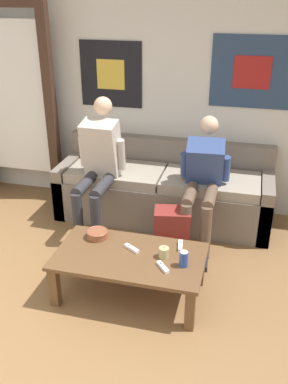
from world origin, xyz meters
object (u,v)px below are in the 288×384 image
at_px(backpack, 172,234).
at_px(game_controller_near_left, 132,248).
at_px(pillar_candle, 164,253).
at_px(person_seated_teen, 203,178).
at_px(game_controller_far_center, 180,246).
at_px(game_controller_near_right, 163,267).
at_px(ceramic_bowl, 97,234).
at_px(couch, 164,192).
at_px(person_seated_adult, 98,163).
at_px(coffee_table, 130,261).
at_px(drink_can_blue, 184,259).

distance_m(backpack, game_controller_near_left, 0.61).
height_order(pillar_candle, game_controller_near_left, pillar_candle).
xyz_separation_m(person_seated_teen, game_controller_far_center, (-0.07, -0.76, -0.26)).
bearing_deg(game_controller_near_right, backpack, 95.49).
height_order(ceramic_bowl, game_controller_near_left, ceramic_bowl).
bearing_deg(pillar_candle, couch, 101.94).
bearing_deg(ceramic_bowl, game_controller_far_center, 2.26).
bearing_deg(ceramic_bowl, person_seated_adult, 108.30).
height_order(couch, ceramic_bowl, couch).
relative_size(person_seated_teen, ceramic_bowl, 6.50).
relative_size(coffee_table, game_controller_near_right, 8.70).
xyz_separation_m(backpack, pillar_candle, (0.05, -0.58, 0.19)).
distance_m(coffee_table, drink_can_blue, 0.45).
bearing_deg(game_controller_near_right, drink_can_blue, 26.31).
height_order(person_seated_adult, game_controller_far_center, person_seated_adult).
bearing_deg(person_seated_teen, game_controller_near_left, -115.75).
bearing_deg(pillar_candle, drink_can_blue, -24.52).
bearing_deg(ceramic_bowl, game_controller_near_right, -25.16).
distance_m(person_seated_adult, game_controller_near_left, 1.09).
height_order(coffee_table, ceramic_bowl, ceramic_bowl).
height_order(ceramic_bowl, drink_can_blue, drink_can_blue).
bearing_deg(backpack, game_controller_near_left, -111.98).
height_order(person_seated_adult, pillar_candle, person_seated_adult).
height_order(game_controller_near_left, game_controller_far_center, same).
xyz_separation_m(pillar_candle, drink_can_blue, (0.16, -0.08, 0.02)).
bearing_deg(couch, game_controller_near_left, -89.78).
bearing_deg(game_controller_near_right, couch, 101.65).
bearing_deg(coffee_table, backpack, 70.77).
relative_size(ceramic_bowl, game_controller_near_left, 1.28).
relative_size(drink_can_blue, game_controller_near_right, 0.93).
distance_m(drink_can_blue, game_controller_near_left, 0.45).
bearing_deg(couch, person_seated_teen, -39.14).
height_order(coffee_table, person_seated_teen, person_seated_teen).
height_order(drink_can_blue, game_controller_near_right, drink_can_blue).
height_order(person_seated_adult, ceramic_bowl, person_seated_adult).
bearing_deg(drink_can_blue, game_controller_far_center, 105.14).
bearing_deg(couch, game_controller_near_right, -78.35).
bearing_deg(pillar_candle, person_seated_teen, 80.01).
xyz_separation_m(backpack, game_controller_near_left, (-0.22, -0.54, 0.16)).
height_order(couch, coffee_table, couch).
relative_size(couch, pillar_candle, 23.03).
distance_m(couch, person_seated_teen, 0.66).
distance_m(person_seated_adult, ceramic_bowl, 0.86).
height_order(drink_can_blue, game_controller_near_left, drink_can_blue).
distance_m(coffee_table, game_controller_near_right, 0.31).
distance_m(drink_can_blue, game_controller_far_center, 0.26).
relative_size(couch, coffee_table, 1.90).
relative_size(person_seated_adult, pillar_candle, 13.68).
relative_size(person_seated_teen, pillar_candle, 12.20).
bearing_deg(game_controller_far_center, coffee_table, -150.15).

